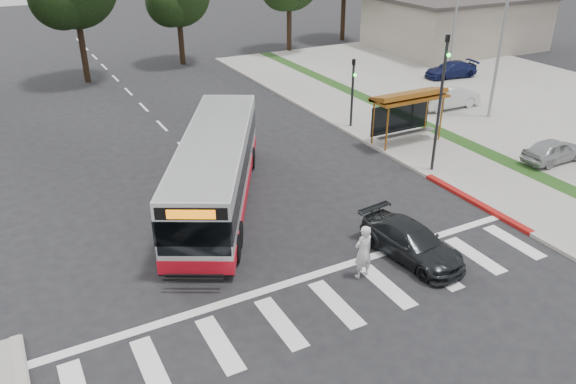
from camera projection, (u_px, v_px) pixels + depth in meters
ground at (267, 233)px, 21.89m from camera, size 140.00×140.00×0.00m
sidewalk_east at (375, 125)px, 32.82m from camera, size 4.00×40.00×0.12m
curb_east at (347, 131)px, 31.97m from camera, size 0.30×40.00×0.15m
curb_east_red at (476, 202)px, 24.08m from camera, size 0.32×6.00×0.15m
parking_lot at (497, 90)px, 39.47m from camera, size 18.00×36.00×0.10m
commercial_building at (456, 24)px, 50.94m from camera, size 14.00×10.00×4.40m
crosswalk_ladder at (336, 303)px, 17.94m from camera, size 18.00×2.60×0.01m
bus_shelter at (408, 101)px, 29.43m from camera, size 4.20×1.60×2.86m
traffic_signal_ne_tall at (441, 94)px, 25.39m from camera, size 0.18×0.37×6.50m
traffic_signal_ne_short at (353, 86)px, 31.54m from camera, size 0.18×0.37×4.00m
lot_light_front at (505, 18)px, 31.59m from camera, size 1.90×0.35×9.01m
transit_bus at (216, 171)px, 23.53m from camera, size 7.86×11.52×3.03m
pedestrian at (363, 252)px, 18.87m from camera, size 0.76×0.53×1.98m
dark_sedan at (411, 242)px, 20.14m from camera, size 2.21×4.44×1.24m
parked_car_0 at (554, 150)px, 27.72m from camera, size 3.47×1.41×1.18m
parked_car_1 at (448, 97)px, 35.42m from camera, size 4.28×1.54×1.41m
parked_car_3 at (451, 70)px, 42.05m from camera, size 4.21×2.16×1.17m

